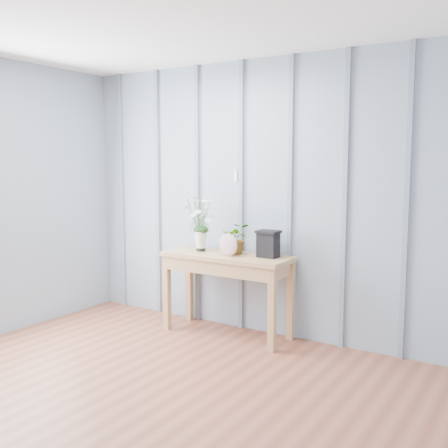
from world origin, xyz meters
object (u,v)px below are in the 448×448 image
Objects in this scene: sideboard at (227,266)px; felt_disc_vessel at (228,245)px; daisy_vase at (201,216)px; carved_box at (268,244)px.

sideboard is 5.99× the size of felt_disc_vessel.
daisy_vase reaches higher than carved_box.
carved_box is at bearing 4.11° from daisy_vase.
sideboard is 0.24m from felt_disc_vessel.
felt_disc_vessel is 0.85× the size of carved_box.
daisy_vase is 2.23× the size of carved_box.
sideboard is at bearing -171.50° from carved_box.
sideboard is at bearing -1.77° from daisy_vase.
sideboard is 2.28× the size of daisy_vase.
sideboard is 0.53m from daisy_vase.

